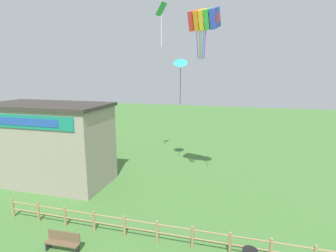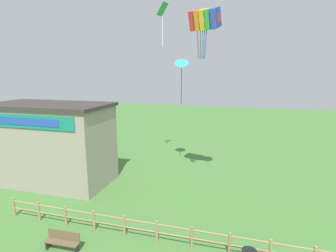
{
  "view_description": "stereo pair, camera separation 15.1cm",
  "coord_description": "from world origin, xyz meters",
  "px_view_note": "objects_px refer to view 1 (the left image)",
  "views": [
    {
      "loc": [
        3.5,
        -5.18,
        8.09
      ],
      "look_at": [
        0.0,
        7.71,
        5.37
      ],
      "focal_mm": 28.0,
      "sensor_mm": 36.0,
      "label": 1
    },
    {
      "loc": [
        3.64,
        -5.13,
        8.09
      ],
      "look_at": [
        0.0,
        7.71,
        5.37
      ],
      "focal_mm": 28.0,
      "sensor_mm": 36.0,
      "label": 2
    }
  ],
  "objects_px": {
    "park_bench_by_building": "(63,241)",
    "kite_rainbow_parafoil": "(204,19)",
    "kite_cyan_delta": "(180,64)",
    "seaside_building": "(50,143)",
    "kite_green_diamond": "(161,15)"
  },
  "relations": [
    {
      "from": "park_bench_by_building",
      "to": "kite_rainbow_parafoil",
      "type": "relative_size",
      "value": 0.54
    },
    {
      "from": "park_bench_by_building",
      "to": "kite_cyan_delta",
      "type": "distance_m",
      "value": 14.3
    },
    {
      "from": "kite_rainbow_parafoil",
      "to": "kite_cyan_delta",
      "type": "xyz_separation_m",
      "value": [
        -2.23,
        3.46,
        -2.52
      ]
    },
    {
      "from": "seaside_building",
      "to": "kite_cyan_delta",
      "type": "relative_size",
      "value": 2.51
    },
    {
      "from": "kite_rainbow_parafoil",
      "to": "kite_green_diamond",
      "type": "distance_m",
      "value": 5.69
    },
    {
      "from": "seaside_building",
      "to": "kite_rainbow_parafoil",
      "type": "bearing_deg",
      "value": 6.14
    },
    {
      "from": "park_bench_by_building",
      "to": "kite_cyan_delta",
      "type": "xyz_separation_m",
      "value": [
        2.97,
        11.26,
        8.29
      ]
    },
    {
      "from": "park_bench_by_building",
      "to": "kite_green_diamond",
      "type": "xyz_separation_m",
      "value": [
        1.29,
        11.74,
        12.07
      ]
    },
    {
      "from": "kite_green_diamond",
      "to": "kite_rainbow_parafoil",
      "type": "bearing_deg",
      "value": -45.2
    },
    {
      "from": "seaside_building",
      "to": "park_bench_by_building",
      "type": "distance_m",
      "value": 9.15
    },
    {
      "from": "kite_rainbow_parafoil",
      "to": "kite_cyan_delta",
      "type": "height_order",
      "value": "kite_rainbow_parafoil"
    },
    {
      "from": "seaside_building",
      "to": "kite_rainbow_parafoil",
      "type": "xyz_separation_m",
      "value": [
        11.01,
        1.18,
        8.3
      ]
    },
    {
      "from": "park_bench_by_building",
      "to": "kite_cyan_delta",
      "type": "relative_size",
      "value": 0.47
    },
    {
      "from": "seaside_building",
      "to": "kite_rainbow_parafoil",
      "type": "height_order",
      "value": "kite_rainbow_parafoil"
    },
    {
      "from": "kite_rainbow_parafoil",
      "to": "kite_green_diamond",
      "type": "height_order",
      "value": "kite_green_diamond"
    }
  ]
}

